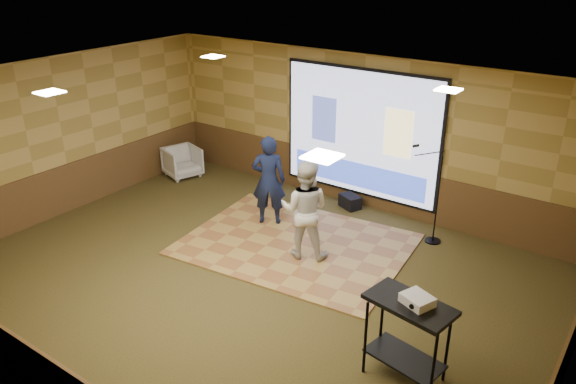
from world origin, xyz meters
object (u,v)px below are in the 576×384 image
Objects in this scene: player_left at (269,180)px; player_right at (305,210)px; duffel_bag at (350,201)px; projector_screen at (360,134)px; dance_floor at (296,244)px; av_table at (408,324)px; mic_stand at (432,216)px; banquet_chair at (182,162)px; projector at (417,300)px.

player_right is at bearing 121.15° from player_left.
player_left reaches higher than duffel_bag.
projector_screen is 2.57m from dance_floor.
av_table is 0.62× the size of mic_stand.
av_table is 1.44× the size of banquet_chair.
dance_floor is 2.44m from mic_stand.
av_table is at bearing -145.67° from projector.
banquet_chair is (-3.91, 1.16, 0.32)m from dance_floor.
dance_floor is at bearing 169.07° from projector.
duffel_bag is at bearing 149.81° from projector.
player_right is 3.99× the size of duffel_bag.
projector_screen reaches higher than banquet_chair.
player_left is (-0.89, 0.41, 0.86)m from dance_floor.
player_right is at bearing -82.79° from projector_screen.
player_left is at bearing -118.74° from projector_screen.
duffel_bag is at bearing -152.76° from player_left.
projector_screen is 4.22m from banquet_chair.
player_right is at bearing -89.78° from banquet_chair.
banquet_chair is (-6.91, 3.08, -0.79)m from projector.
duffel_bag reaches higher than dance_floor.
projector_screen is 2.03m from player_left.
av_table is 4.84m from duffel_bag.
projector_screen reaches higher than dance_floor.
mic_stand is (1.82, -0.60, -0.98)m from projector_screen.
duffel_bag is at bearing -103.47° from player_right.
projector_screen is at bearing -149.90° from player_left.
banquet_chair is at bearing -175.48° from mic_stand.
banquet_chair is at bearing -166.55° from projector_screen.
player_right is (0.30, -2.34, -0.61)m from projector_screen.
mic_stand is at bearing 130.12° from projector.
mic_stand reaches higher than player_right.
projector_screen is 7.89× the size of duffel_bag.
av_table is 3.62m from mic_stand.
player_left is 2.28× the size of banquet_chair.
player_left is (-0.93, -1.70, -0.60)m from projector_screen.
player_left is at bearing 170.78° from projector.
duffel_bag is (0.91, 1.47, -0.74)m from player_left.
mic_stand is at bearing -11.59° from duffel_bag.
av_table is (2.92, -1.94, 0.76)m from dance_floor.
dance_floor is at bearing -56.87° from player_right.
player_left is 1.39m from player_right.
dance_floor is 3.51× the size of av_table.
projector_screen is at bearing 162.82° from mic_stand.
duffel_bag is (-2.91, 3.82, -0.64)m from av_table.
projector is (2.99, -1.92, 1.11)m from dance_floor.
projector is at bearing -53.72° from projector_screen.
player_left is 1.58× the size of av_table.
projector_screen is at bearing -58.13° from banquet_chair.
mic_stand is at bearing 39.10° from dance_floor.
projector_screen is at bearing -104.85° from player_right.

